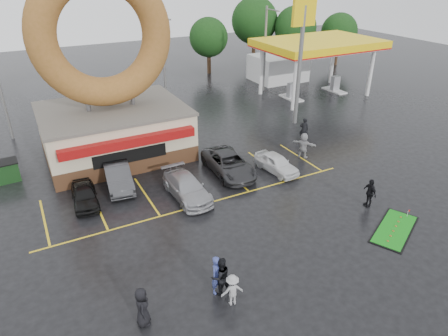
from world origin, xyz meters
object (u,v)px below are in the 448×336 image
car_grey (229,164)px  streetlight_mid (164,61)px  car_dgrey (118,176)px  car_white (276,163)px  gas_station (300,56)px  streetlight_right (265,48)px  person_blue (218,275)px  person_cameraman (370,193)px  putting_green (394,229)px  car_silver (187,187)px  shell_sign (302,39)px  dumpster (4,172)px  donut_shop (110,97)px  car_black (84,195)px

car_grey → streetlight_mid: bearing=89.1°
car_dgrey → car_white: bearing=-10.2°
gas_station → streetlight_right: (-4.00, 0.98, 1.08)m
streetlight_right → car_white: 20.09m
gas_station → person_blue: gas_station is taller
car_white → person_cameraman: 6.70m
streetlight_right → putting_green: bearing=-107.3°
car_silver → car_grey: car_grey is taller
car_silver → car_white: (6.87, 0.27, -0.05)m
gas_station → shell_sign: size_ratio=1.29×
dumpster → car_silver: bearing=-40.8°
car_silver → shell_sign: bearing=26.6°
gas_station → car_silver: (-20.76, -16.28, -3.03)m
dumpster → person_blue: bearing=-66.4°
car_silver → car_grey: bearing=21.0°
donut_shop → streetlight_mid: (7.00, 7.95, 0.32)m
person_cameraman → car_black: bearing=-109.9°
donut_shop → car_white: 12.74m
car_white → putting_green: size_ratio=0.86×
streetlight_right → person_cameraman: streetlight_right is taller
car_grey → putting_green: size_ratio=1.21×
donut_shop → dumpster: bearing=-174.6°
car_white → streetlight_right: bearing=53.3°
streetlight_mid → car_white: size_ratio=2.45×
car_grey → dumpster: car_grey is taller
car_grey → putting_green: car_grey is taller
streetlight_mid → dumpster: streetlight_mid is taller
person_blue → car_grey: bearing=34.4°
car_white → car_grey: bearing=150.4°
shell_sign → car_dgrey: 18.86m
donut_shop → putting_green: 20.56m
shell_sign → car_grey: size_ratio=2.04×
person_blue → person_cameraman: bearing=-14.2°
streetlight_mid → car_silver: streetlight_mid is taller
gas_station → person_cameraman: size_ratio=7.60×
car_black → car_silver: (5.78, -2.14, 0.06)m
gas_station → car_white: size_ratio=3.71×
gas_station → putting_green: bearing=-115.9°
car_grey → putting_green: bearing=-61.0°
car_silver → putting_green: 12.21m
car_silver → car_grey: size_ratio=0.89×
person_cameraman → dumpster: size_ratio=1.00×
shell_sign → streetlight_right: size_ratio=1.18×
car_silver → person_cameraman: 11.03m
streetlight_right → car_dgrey: size_ratio=2.01×
streetlight_right → car_grey: size_ratio=1.73×
putting_green → shell_sign: bearing=72.4°
putting_green → car_grey: bearing=116.2°
car_silver → car_black: bearing=158.2°
car_silver → car_white: car_silver is taller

